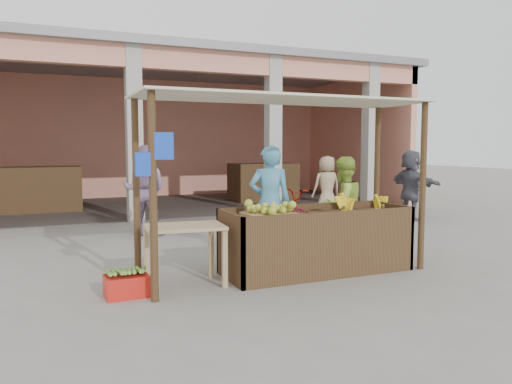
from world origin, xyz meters
name	(u,v)px	position (x,y,z in m)	size (l,w,h in m)	color
ground	(284,275)	(0.00, 0.00, 0.00)	(60.00, 60.00, 0.00)	slate
market_building	(151,114)	(0.05, 8.93, 2.70)	(14.40, 6.40, 4.20)	#EB947B
fruit_stall	(316,243)	(0.50, 0.00, 0.40)	(2.60, 0.95, 0.80)	#4F3A1F
stall_awning	(282,129)	(-0.01, 0.06, 1.98)	(4.09, 1.35, 2.39)	#4F3A1F
banana_heap	(361,205)	(1.28, 0.06, 0.90)	(1.11, 0.60, 0.20)	yellow
melon_tray	(271,211)	(-0.19, 0.01, 0.89)	(0.68, 0.59, 0.19)	#A17953
berry_heap	(295,211)	(0.19, 0.04, 0.87)	(0.43, 0.35, 0.14)	maroon
side_table	(185,236)	(-1.37, 0.02, 0.63)	(1.00, 0.71, 0.77)	tan
papaya_pile	(185,217)	(-1.37, 0.02, 0.87)	(0.71, 0.41, 0.20)	#48802A
red_crate	(126,286)	(-2.11, -0.13, 0.13)	(0.49, 0.35, 0.25)	red
plantain_bundle	(126,272)	(-2.11, -0.13, 0.29)	(0.38, 0.27, 0.08)	#639636
produce_sacks	(286,202)	(2.70, 5.29, 0.33)	(0.88, 0.55, 0.67)	maroon
vendor_blue	(270,199)	(0.24, 0.98, 0.94)	(0.70, 0.52, 1.88)	#4E9CC3
vendor_green	(343,203)	(1.50, 0.87, 0.83)	(0.80, 0.46, 1.66)	#ADD245
motorcycle	(280,213)	(1.15, 2.48, 0.48)	(1.82, 0.63, 0.95)	#991104
shopper_c	(327,183)	(3.52, 4.68, 0.83)	(0.80, 0.52, 1.67)	#9D8562
shopper_d	(411,183)	(5.07, 3.42, 0.88)	(1.62, 0.66, 1.75)	#4C4C57
shopper_f	(145,186)	(-1.12, 3.88, 0.96)	(0.94, 0.54, 1.93)	gray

